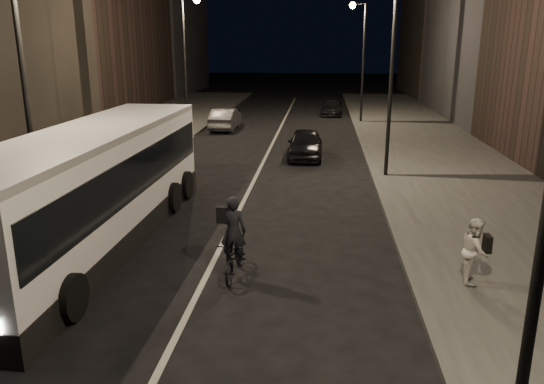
% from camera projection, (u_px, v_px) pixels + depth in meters
% --- Properties ---
extents(ground, '(180.00, 180.00, 0.00)m').
position_uv_depth(ground, '(192.00, 305.00, 11.86)').
color(ground, black).
rests_on(ground, ground).
extents(sidewalk_right, '(7.00, 70.00, 0.16)m').
position_uv_depth(sidewalk_right, '(444.00, 167.00, 24.48)').
color(sidewalk_right, '#343432').
rests_on(sidewalk_right, ground).
extents(sidewalk_left, '(7.00, 70.00, 0.16)m').
position_uv_depth(sidewalk_left, '(90.00, 160.00, 26.01)').
color(sidewalk_left, '#343432').
rests_on(sidewalk_left, ground).
extents(streetlight_right_near, '(1.20, 0.44, 8.12)m').
position_uv_depth(streetlight_right_near, '(544.00, 72.00, 6.09)').
color(streetlight_right_near, black).
rests_on(streetlight_right_near, sidewalk_right).
extents(streetlight_right_mid, '(1.20, 0.44, 8.12)m').
position_uv_depth(streetlight_right_mid, '(386.00, 50.00, 21.40)').
color(streetlight_right_mid, black).
rests_on(streetlight_right_mid, sidewalk_right).
extents(streetlight_right_far, '(1.20, 0.44, 8.12)m').
position_uv_depth(streetlight_right_far, '(360.00, 46.00, 36.72)').
color(streetlight_right_far, black).
rests_on(streetlight_right_far, sidewalk_right).
extents(streetlight_left_near, '(1.20, 0.44, 8.12)m').
position_uv_depth(streetlight_left_near, '(30.00, 54.00, 14.70)').
color(streetlight_left_near, black).
rests_on(streetlight_left_near, sidewalk_left).
extents(streetlight_left_far, '(1.20, 0.44, 8.12)m').
position_uv_depth(streetlight_left_far, '(188.00, 47.00, 31.94)').
color(streetlight_left_far, black).
rests_on(streetlight_left_far, sidewalk_left).
extents(city_bus, '(3.09, 12.49, 3.35)m').
position_uv_depth(city_bus, '(94.00, 183.00, 15.05)').
color(city_bus, white).
rests_on(city_bus, ground).
extents(cyclist_on_bicycle, '(0.74, 1.89, 2.15)m').
position_uv_depth(cyclist_on_bicycle, '(234.00, 250.00, 13.14)').
color(cyclist_on_bicycle, black).
rests_on(cyclist_on_bicycle, ground).
extents(pedestrian_woman, '(0.73, 0.86, 1.58)m').
position_uv_depth(pedestrian_woman, '(475.00, 251.00, 12.47)').
color(pedestrian_woman, beige).
rests_on(pedestrian_woman, sidewalk_right).
extents(car_near, '(1.70, 4.21, 1.43)m').
position_uv_depth(car_near, '(305.00, 144.00, 26.68)').
color(car_near, black).
rests_on(car_near, ground).
extents(car_mid, '(1.53, 4.37, 1.44)m').
position_uv_depth(car_mid, '(225.00, 119.00, 35.26)').
color(car_mid, '#3B3B3E').
rests_on(car_mid, ground).
extents(car_far, '(1.93, 4.35, 1.24)m').
position_uv_depth(car_far, '(332.00, 107.00, 42.47)').
color(car_far, black).
rests_on(car_far, ground).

